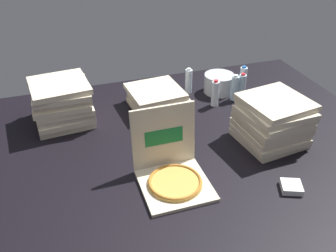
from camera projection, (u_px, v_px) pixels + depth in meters
ground_plane at (179, 150)px, 2.65m from camera, size 3.20×2.40×0.02m
open_pizza_box at (172, 169)px, 2.32m from camera, size 0.42×0.47×0.44m
pizza_stack_left_near at (272, 121)px, 2.64m from camera, size 0.49×0.50×0.34m
pizza_stack_left_far at (157, 98)px, 3.10m from camera, size 0.47×0.47×0.17m
pizza_stack_right_far at (62, 103)px, 2.87m from camera, size 0.46×0.47×0.34m
ice_bucket at (219, 83)px, 3.34m from camera, size 0.27×0.27×0.17m
water_bottle_0 at (235, 88)px, 3.20m from camera, size 0.06×0.06×0.23m
water_bottle_1 at (189, 81)px, 3.32m from camera, size 0.06×0.06×0.23m
water_bottle_2 at (243, 79)px, 3.36m from camera, size 0.06×0.06×0.23m
water_bottle_3 at (215, 93)px, 3.12m from camera, size 0.06×0.06×0.23m
water_bottle_4 at (242, 86)px, 3.23m from camera, size 0.06×0.06×0.23m
napkin_pile at (291, 187)px, 2.28m from camera, size 0.16×0.16×0.04m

